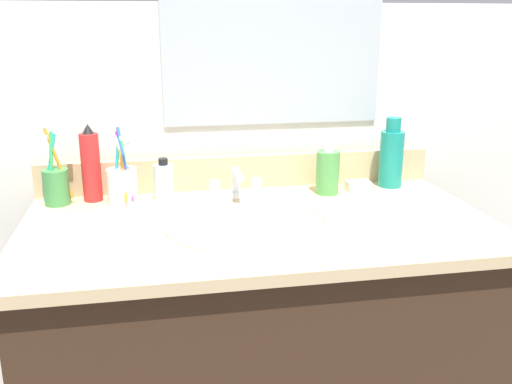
# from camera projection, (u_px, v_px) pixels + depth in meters

# --- Properties ---
(vanity_cabinet) EXTENTS (1.04, 0.54, 0.78)m
(vanity_cabinet) POSITION_uv_depth(u_px,v_px,m) (259.00, 377.00, 1.43)
(vanity_cabinet) COLOR #382316
(vanity_cabinet) RESTS_ON ground_plane
(countertop) EXTENTS (1.08, 0.59, 0.03)m
(countertop) POSITION_uv_depth(u_px,v_px,m) (259.00, 226.00, 1.32)
(countertop) COLOR #D1B284
(countertop) RESTS_ON vanity_cabinet
(backsplash) EXTENTS (1.08, 0.02, 0.09)m
(backsplash) POSITION_uv_depth(u_px,v_px,m) (240.00, 172.00, 1.56)
(backsplash) COLOR #D1B284
(backsplash) RESTS_ON countertop
(back_wall) EXTENTS (2.18, 0.04, 1.30)m
(back_wall) POSITION_uv_depth(u_px,v_px,m) (237.00, 233.00, 1.68)
(back_wall) COLOR white
(back_wall) RESTS_ON ground_plane
(mirror_panel) EXTENTS (0.60, 0.01, 0.56)m
(mirror_panel) POSITION_uv_depth(u_px,v_px,m) (274.00, 18.00, 1.50)
(mirror_panel) COLOR #B2BCC6
(sink_basin) EXTENTS (0.40, 0.40, 0.11)m
(sink_basin) POSITION_uv_depth(u_px,v_px,m) (249.00, 235.00, 1.31)
(sink_basin) COLOR white
(sink_basin) RESTS_ON countertop
(faucet) EXTENTS (0.16, 0.10, 0.08)m
(faucet) POSITION_uv_depth(u_px,v_px,m) (236.00, 187.00, 1.48)
(faucet) COLOR silver
(faucet) RESTS_ON countertop
(bottle_mouthwash_teal) EXTENTS (0.06, 0.06, 0.19)m
(bottle_mouthwash_teal) POSITION_uv_depth(u_px,v_px,m) (391.00, 156.00, 1.57)
(bottle_mouthwash_teal) COLOR teal
(bottle_mouthwash_teal) RESTS_ON countertop
(bottle_gel_clear) EXTENTS (0.05, 0.05, 0.11)m
(bottle_gel_clear) POSITION_uv_depth(u_px,v_px,m) (164.00, 182.00, 1.44)
(bottle_gel_clear) COLOR silver
(bottle_gel_clear) RESTS_ON countertop
(bottle_spray_red) EXTENTS (0.05, 0.05, 0.20)m
(bottle_spray_red) POSITION_uv_depth(u_px,v_px,m) (91.00, 166.00, 1.44)
(bottle_spray_red) COLOR red
(bottle_spray_red) RESTS_ON countertop
(bottle_toner_green) EXTENTS (0.06, 0.06, 0.14)m
(bottle_toner_green) POSITION_uv_depth(u_px,v_px,m) (328.00, 171.00, 1.51)
(bottle_toner_green) COLOR #4C9E4C
(bottle_toner_green) RESTS_ON countertop
(cup_green) EXTENTS (0.08, 0.06, 0.20)m
(cup_green) POSITION_uv_depth(u_px,v_px,m) (56.00, 185.00, 1.42)
(cup_green) COLOR #3F8C47
(cup_green) RESTS_ON countertop
(cup_white_ceramic) EXTENTS (0.08, 0.09, 0.20)m
(cup_white_ceramic) POSITION_uv_depth(u_px,v_px,m) (123.00, 183.00, 1.43)
(cup_white_ceramic) COLOR white
(cup_white_ceramic) RESTS_ON countertop
(soap_bar) EXTENTS (0.06, 0.04, 0.02)m
(soap_bar) POSITION_uv_depth(u_px,v_px,m) (358.00, 185.00, 1.55)
(soap_bar) COLOR white
(soap_bar) RESTS_ON countertop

